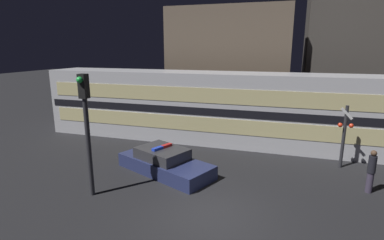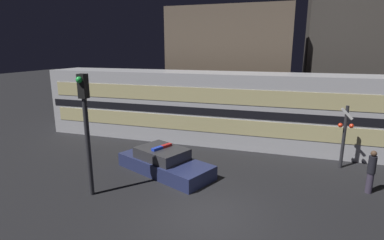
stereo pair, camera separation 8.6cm
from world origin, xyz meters
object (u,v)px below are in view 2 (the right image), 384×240
Objects in this scene: train at (212,107)px; traffic_light_corner at (86,123)px; pedestrian at (371,171)px; crossing_signal_near at (344,134)px; police_car at (164,163)px.

train is 8.98m from traffic_light_corner.
traffic_light_corner is at bearing -161.49° from pedestrian.
pedestrian is 0.58× the size of crossing_signal_near.
police_car is at bearing -176.19° from pedestrian.
crossing_signal_near is 0.64× the size of traffic_light_corner.
crossing_signal_near is (-0.68, 2.51, 0.78)m from pedestrian.
pedestrian is at bearing 18.51° from traffic_light_corner.
traffic_light_corner is (-1.89, -2.96, 2.49)m from police_car.
pedestrian is (8.69, 0.58, 0.46)m from police_car.
traffic_light_corner reaches higher than police_car.
train is at bearing 147.51° from pedestrian.
train is 7.03× the size of crossing_signal_near.
traffic_light_corner reaches higher than pedestrian.
crossing_signal_near is at bearing 31.42° from traffic_light_corner.
police_car is 1.06× the size of traffic_light_corner.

